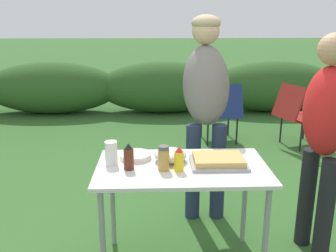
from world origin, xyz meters
TOP-DOWN VIEW (x-y plane):
  - shrub_hedge at (0.00, 4.41)m, footprint 14.40×0.90m
  - folding_table at (0.00, 0.00)m, footprint 1.10×0.64m
  - food_tray at (0.24, 0.02)m, footprint 0.36×0.28m
  - plate_stack at (-0.31, 0.15)m, footprint 0.21×0.21m
  - mixing_bowl at (-0.07, 0.09)m, footprint 0.21×0.21m
  - paper_cup_stack at (-0.46, 0.05)m, footprint 0.08×0.08m
  - mustard_bottle at (-0.03, -0.08)m, footprint 0.06×0.06m
  - bbq_sauce_bottle at (-0.34, -0.04)m, footprint 0.06×0.06m
  - spice_jar at (-0.12, -0.06)m, footprint 0.07×0.07m
  - standing_person_in_navy_coat at (0.25, 0.78)m, footprint 0.39×0.51m
  - standing_person_with_beanie at (0.97, 0.14)m, footprint 0.35×0.42m
  - camp_chair_green_behind_table at (1.70, 2.47)m, footprint 0.71×0.64m
  - camp_chair_near_hedge at (0.72, 2.62)m, footprint 0.53×0.63m

SIDE VIEW (x-z plane):
  - shrub_hedge at x=0.00m, z-range 0.00..0.91m
  - camp_chair_green_behind_table at x=1.70m, z-range 0.05..0.88m
  - camp_chair_near_hedge at x=0.72m, z-range 0.05..0.88m
  - folding_table at x=0.00m, z-range 0.29..1.03m
  - plate_stack at x=-0.31m, z-range 0.74..0.78m
  - food_tray at x=0.24m, z-range 0.74..0.79m
  - mixing_bowl at x=-0.07m, z-range 0.74..0.83m
  - mustard_bottle at x=-0.03m, z-range 0.74..0.89m
  - spice_jar at x=-0.12m, z-range 0.74..0.90m
  - paper_cup_stack at x=-0.46m, z-range 0.74..0.89m
  - bbq_sauce_bottle at x=-0.34m, z-range 0.74..0.91m
  - standing_person_with_beanie at x=0.97m, z-range 0.15..1.72m
  - standing_person_in_navy_coat at x=0.25m, z-range 0.21..1.89m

